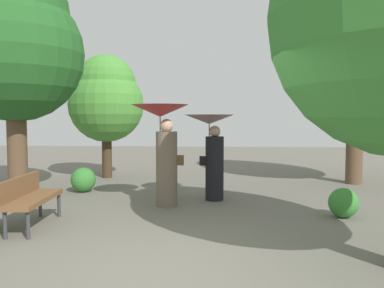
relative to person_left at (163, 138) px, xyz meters
name	(u,v)px	position (x,y,z in m)	size (l,w,h in m)	color
ground_plane	(170,273)	(0.55, -3.47, -1.39)	(40.00, 40.00, 0.00)	#6B665B
person_left	(163,138)	(0.00, 0.00, 0.00)	(1.15, 1.15, 2.05)	#6B5B4C
person_right	(212,143)	(0.97, 0.64, -0.14)	(1.08, 1.08, 1.86)	black
park_bench	(29,196)	(-1.99, -1.67, -0.88)	(0.58, 1.53, 0.83)	#38383D
tree_near_left	(14,41)	(-3.43, 0.74, 2.10)	(3.04, 3.04, 5.30)	brown
tree_mid_left	(106,98)	(-2.20, 3.66, 0.97)	(2.21, 2.21, 3.65)	#42301E
tree_mid_right	(357,52)	(4.80, 3.03, 2.15)	(3.40, 3.40, 5.49)	brown
bush_path_left	(343,203)	(3.35, -0.73, -1.12)	(0.53, 0.53, 0.53)	#387F33
bush_path_right	(83,180)	(-2.14, 1.36, -1.09)	(0.59, 0.59, 0.59)	#387F33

